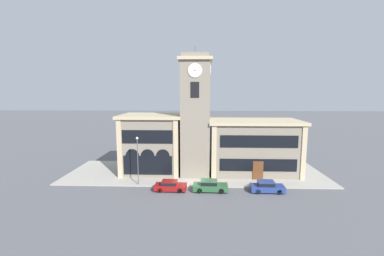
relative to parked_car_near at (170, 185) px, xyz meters
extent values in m
plane|color=#56565B|center=(3.12, 1.25, -0.70)|extent=(300.00, 300.00, 0.00)
cube|color=#A39E93|center=(3.12, 7.57, -0.63)|extent=(40.20, 12.63, 0.15)
cube|color=gray|center=(3.12, 6.58, 8.01)|extent=(4.30, 4.30, 17.42)
cube|color=tan|center=(3.12, 6.58, 16.94)|extent=(5.00, 5.00, 0.45)
cube|color=gray|center=(3.12, 6.58, 17.47)|extent=(3.96, 3.96, 0.60)
cylinder|color=#4C4C51|center=(3.12, 6.58, 18.37)|extent=(0.10, 0.10, 1.20)
cylinder|color=silver|center=(3.12, 4.38, 15.23)|extent=(1.98, 0.10, 1.98)
cylinder|color=black|center=(3.12, 4.31, 15.23)|extent=(0.16, 0.04, 0.16)
cylinder|color=silver|center=(5.32, 6.58, 15.23)|extent=(0.10, 1.98, 1.98)
cylinder|color=black|center=(5.39, 6.58, 15.23)|extent=(0.04, 0.16, 0.16)
cube|color=black|center=(3.12, 4.39, 12.54)|extent=(1.20, 0.10, 2.20)
cube|color=gray|center=(-3.86, 8.16, 3.76)|extent=(9.07, 7.44, 8.93)
cube|color=tan|center=(-3.86, 8.16, 8.46)|extent=(9.77, 8.14, 0.45)
cube|color=tan|center=(-8.05, 4.37, 3.76)|extent=(0.70, 0.16, 8.93)
cube|color=tan|center=(0.32, 4.37, 3.76)|extent=(0.70, 0.16, 8.93)
cube|color=black|center=(-3.86, 4.39, 5.73)|extent=(7.44, 0.10, 1.97)
cube|color=black|center=(-3.86, 4.39, 1.44)|extent=(7.25, 0.10, 2.86)
cylinder|color=black|center=(-6.13, 4.38, 2.87)|extent=(1.99, 0.06, 1.99)
cylinder|color=black|center=(-3.86, 4.38, 2.87)|extent=(1.99, 0.06, 1.99)
cylinder|color=black|center=(-1.60, 4.38, 2.87)|extent=(1.99, 0.06, 1.99)
cube|color=gray|center=(12.40, 8.16, 3.35)|extent=(13.65, 7.44, 8.11)
cube|color=tan|center=(12.40, 8.16, 7.63)|extent=(14.35, 8.14, 0.45)
cube|color=tan|center=(5.92, 4.37, 3.35)|extent=(0.70, 0.16, 8.11)
cube|color=tan|center=(18.87, 4.37, 3.35)|extent=(0.70, 0.16, 8.11)
cube|color=black|center=(12.40, 4.39, 5.14)|extent=(11.19, 0.10, 1.78)
cube|color=#5B3319|center=(12.40, 4.38, 0.76)|extent=(1.50, 0.12, 2.92)
cube|color=black|center=(12.40, 4.39, 1.63)|extent=(11.19, 0.10, 1.82)
cube|color=maroon|center=(0.06, 0.00, -0.19)|extent=(4.23, 1.93, 0.67)
cube|color=maroon|center=(-0.11, 0.00, 0.39)|extent=(2.05, 1.69, 0.49)
cube|color=black|center=(-0.11, 0.00, 0.39)|extent=(1.97, 1.72, 0.37)
cylinder|color=black|center=(1.38, 0.76, -0.37)|extent=(0.67, 0.24, 0.66)
cylinder|color=black|center=(1.33, -0.84, -0.37)|extent=(0.67, 0.24, 0.66)
cylinder|color=black|center=(-1.22, 0.83, -0.37)|extent=(0.67, 0.24, 0.66)
cylinder|color=black|center=(-1.26, -0.76, -0.37)|extent=(0.67, 0.24, 0.66)
cube|color=#285633|center=(5.27, 0.00, -0.15)|extent=(4.55, 1.99, 0.72)
cube|color=#285633|center=(5.09, 0.00, 0.50)|extent=(2.20, 1.74, 0.57)
cube|color=black|center=(5.09, 0.00, 0.50)|extent=(2.12, 1.78, 0.43)
cylinder|color=black|center=(6.68, 0.78, -0.34)|extent=(0.72, 0.24, 0.72)
cylinder|color=black|center=(6.64, -0.86, -0.34)|extent=(0.72, 0.24, 0.72)
cylinder|color=black|center=(3.90, 0.86, -0.34)|extent=(0.72, 0.24, 0.72)
cylinder|color=black|center=(3.85, -0.79, -0.34)|extent=(0.72, 0.24, 0.72)
cube|color=navy|center=(12.67, 0.00, -0.17)|extent=(4.36, 1.95, 0.69)
cube|color=navy|center=(12.50, 0.00, 0.45)|extent=(2.11, 1.70, 0.57)
cube|color=black|center=(12.50, 0.00, 0.45)|extent=(2.03, 1.74, 0.43)
cylinder|color=black|center=(14.03, 0.77, -0.37)|extent=(0.67, 0.24, 0.67)
cylinder|color=black|center=(13.98, -0.84, -0.37)|extent=(0.67, 0.24, 0.67)
cylinder|color=black|center=(11.36, 0.84, -0.37)|extent=(0.67, 0.24, 0.67)
cylinder|color=black|center=(11.31, -0.77, -0.37)|extent=(0.67, 0.24, 0.67)
cylinder|color=#4C4C51|center=(-4.67, 1.74, 2.63)|extent=(0.12, 0.12, 6.36)
sphere|color=silver|center=(-4.67, 1.74, 5.99)|extent=(0.36, 0.36, 0.36)
camera|label=1|loc=(4.03, -32.30, 12.13)|focal=24.00mm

